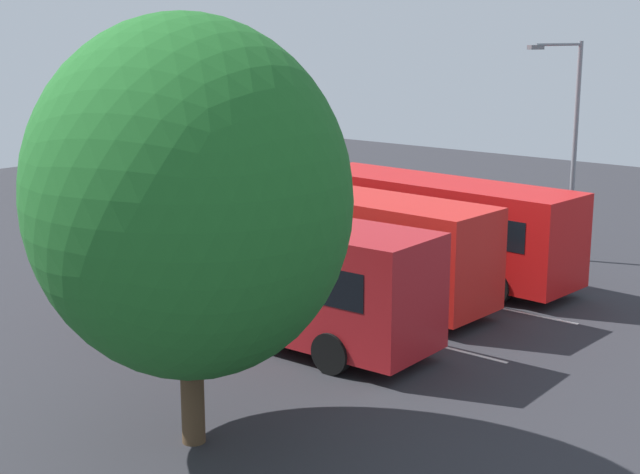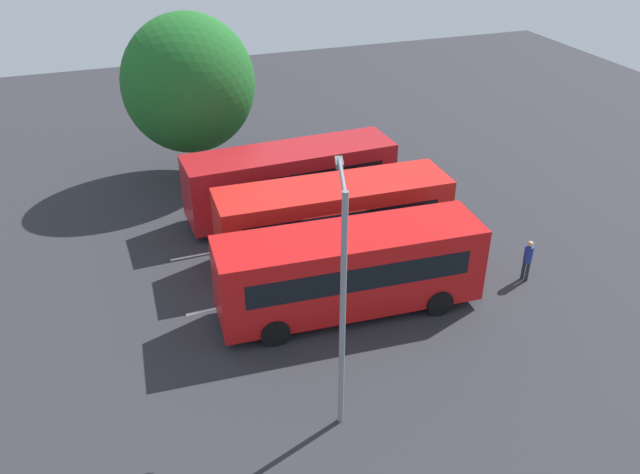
{
  "view_description": "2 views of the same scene",
  "coord_description": "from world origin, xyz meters",
  "px_view_note": "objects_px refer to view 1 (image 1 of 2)",
  "views": [
    {
      "loc": [
        -15.66,
        20.2,
        7.62
      ],
      "look_at": [
        0.81,
        0.68,
        1.85
      ],
      "focal_mm": 51.95,
      "sensor_mm": 36.0,
      "label": 1
    },
    {
      "loc": [
        -7.47,
        -20.67,
        13.8
      ],
      "look_at": [
        -0.31,
        -0.25,
        1.12
      ],
      "focal_mm": 36.51,
      "sensor_mm": 36.0,
      "label": 2
    }
  ],
  "objects_px": {
    "bus_center_right": "(266,270)",
    "street_lamp": "(570,136)",
    "bus_far_left": "(436,224)",
    "pedestrian": "(282,216)",
    "bus_center_left": "(344,241)",
    "depot_tree": "(186,199)"
  },
  "relations": [
    {
      "from": "street_lamp",
      "to": "bus_center_right",
      "type": "bearing_deg",
      "value": 6.12
    },
    {
      "from": "bus_center_right",
      "to": "depot_tree",
      "type": "bearing_deg",
      "value": 118.56
    },
    {
      "from": "bus_center_left",
      "to": "street_lamp",
      "type": "height_order",
      "value": "street_lamp"
    },
    {
      "from": "bus_center_right",
      "to": "depot_tree",
      "type": "distance_m",
      "value": 6.99
    },
    {
      "from": "pedestrian",
      "to": "street_lamp",
      "type": "relative_size",
      "value": 0.23
    },
    {
      "from": "bus_far_left",
      "to": "bus_center_left",
      "type": "bearing_deg",
      "value": 81.19
    },
    {
      "from": "pedestrian",
      "to": "depot_tree",
      "type": "distance_m",
      "value": 17.07
    },
    {
      "from": "pedestrian",
      "to": "street_lamp",
      "type": "height_order",
      "value": "street_lamp"
    },
    {
      "from": "pedestrian",
      "to": "street_lamp",
      "type": "distance_m",
      "value": 10.41
    },
    {
      "from": "bus_center_right",
      "to": "street_lamp",
      "type": "xyz_separation_m",
      "value": [
        -2.3,
        -12.06,
        2.49
      ]
    },
    {
      "from": "bus_center_left",
      "to": "street_lamp",
      "type": "relative_size",
      "value": 1.27
    },
    {
      "from": "bus_center_left",
      "to": "bus_center_right",
      "type": "bearing_deg",
      "value": 100.03
    },
    {
      "from": "bus_center_left",
      "to": "bus_center_right",
      "type": "xyz_separation_m",
      "value": [
        -0.57,
        3.84,
        0.0
      ]
    },
    {
      "from": "bus_center_left",
      "to": "depot_tree",
      "type": "bearing_deg",
      "value": 113.9
    },
    {
      "from": "bus_far_left",
      "to": "pedestrian",
      "type": "distance_m",
      "value": 6.95
    },
    {
      "from": "depot_tree",
      "to": "pedestrian",
      "type": "bearing_deg",
      "value": -53.34
    },
    {
      "from": "street_lamp",
      "to": "depot_tree",
      "type": "xyz_separation_m",
      "value": [
        -0.94,
        17.49,
        0.49
      ]
    },
    {
      "from": "pedestrian",
      "to": "street_lamp",
      "type": "bearing_deg",
      "value": -9.02
    },
    {
      "from": "bus_center_left",
      "to": "bus_center_right",
      "type": "distance_m",
      "value": 3.88
    },
    {
      "from": "bus_far_left",
      "to": "street_lamp",
      "type": "bearing_deg",
      "value": -111.67
    },
    {
      "from": "street_lamp",
      "to": "bus_far_left",
      "type": "bearing_deg",
      "value": -7.77
    },
    {
      "from": "bus_center_left",
      "to": "depot_tree",
      "type": "distance_m",
      "value": 10.46
    }
  ]
}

